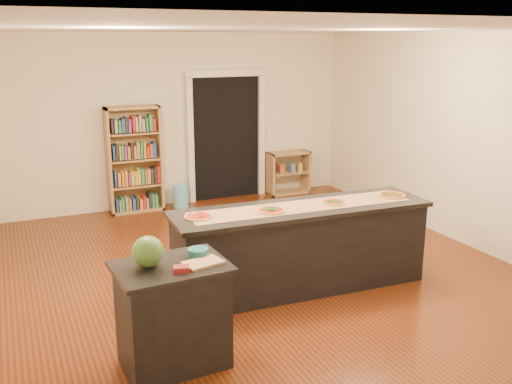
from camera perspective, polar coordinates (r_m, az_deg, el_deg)
name	(u,v)px	position (r m, az deg, el deg)	size (l,w,h in m)	color
room	(263,161)	(6.26, 0.75, 3.10)	(6.00, 7.00, 2.80)	beige
doorway	(226,130)	(9.78, -3.00, 6.25)	(1.40, 0.09, 2.21)	black
kitchen_island	(301,247)	(6.33, 4.53, -5.53)	(2.86, 0.78, 0.94)	black
side_counter	(173,315)	(4.94, -8.31, -12.06)	(0.92, 0.67, 0.91)	black
bookshelf	(135,160)	(9.24, -12.05, 3.17)	(0.85, 0.30, 1.69)	tan
low_shelf	(288,173)	(10.23, 3.24, 1.95)	(0.76, 0.33, 0.76)	tan
waste_bin	(181,196)	(9.49, -7.53, -0.41)	(0.26, 0.26, 0.38)	#66C1E4
kraft_paper	(302,206)	(6.18, 4.61, -1.44)	(2.49, 0.45, 0.00)	#A37954
watermelon	(148,252)	(4.70, -10.75, -5.88)	(0.26, 0.26, 0.26)	#144214
cutting_board	(203,263)	(4.74, -5.33, -7.05)	(0.31, 0.21, 0.02)	tan
package_red	(181,269)	(4.61, -7.47, -7.64)	(0.13, 0.09, 0.04)	maroon
package_teal	(198,252)	(4.90, -5.81, -6.02)	(0.18, 0.18, 0.07)	#195966
pizza_a	(199,216)	(5.82, -5.71, -2.42)	(0.31, 0.31, 0.02)	tan
pizza_b	(271,210)	(5.98, 1.54, -1.85)	(0.30, 0.30, 0.02)	tan
pizza_c	(334,202)	(6.34, 7.78, -1.01)	(0.27, 0.27, 0.02)	tan
pizza_d	(391,195)	(6.75, 13.38, -0.30)	(0.31, 0.31, 0.02)	tan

